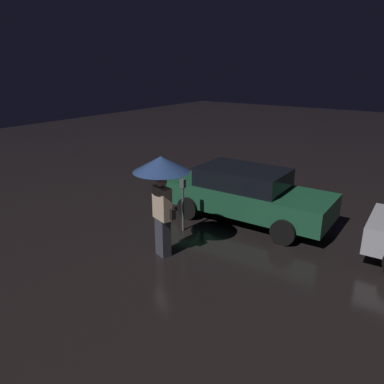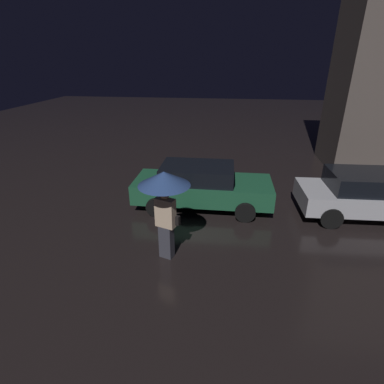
{
  "view_description": "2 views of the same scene",
  "coord_description": "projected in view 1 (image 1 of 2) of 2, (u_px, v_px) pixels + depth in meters",
  "views": [
    {
      "loc": [
        -5.55,
        -7.11,
        4.0
      ],
      "look_at": [
        -10.33,
        -0.23,
        1.14
      ],
      "focal_mm": 35.0,
      "sensor_mm": 36.0,
      "label": 1
    },
    {
      "loc": [
        -8.91,
        -7.39,
        4.51
      ],
      "look_at": [
        -9.85,
        0.03,
        1.13
      ],
      "focal_mm": 28.0,
      "sensor_mm": 36.0,
      "label": 2
    }
  ],
  "objects": [
    {
      "name": "parking_meter",
      "position": [
        183.0,
        199.0,
        9.25
      ],
      "size": [
        0.12,
        0.1,
        1.36
      ],
      "color": "#4C5154",
      "rests_on": "ground"
    },
    {
      "name": "parked_car_green",
      "position": [
        247.0,
        193.0,
        9.97
      ],
      "size": [
        4.39,
        1.91,
        1.42
      ],
      "rotation": [
        0.0,
        0.0,
        0.01
      ],
      "color": "#1E5638",
      "rests_on": "ground"
    },
    {
      "name": "pedestrian_with_umbrella",
      "position": [
        161.0,
        177.0,
        7.71
      ],
      "size": [
        1.18,
        1.18,
        2.24
      ],
      "rotation": [
        0.0,
        0.0,
        2.81
      ],
      "color": "#383842",
      "rests_on": "ground"
    }
  ]
}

